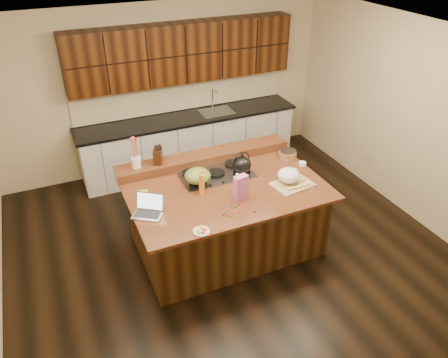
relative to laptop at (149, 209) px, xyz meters
name	(u,v)px	position (x,y,z in m)	size (l,w,h in m)	color
room	(226,156)	(1.01, 0.16, 0.37)	(5.52, 5.02, 2.72)	black
island	(226,216)	(1.01, 0.16, -0.52)	(2.40, 1.60, 0.92)	black
back_ledge	(205,157)	(1.01, 0.86, 0.00)	(2.40, 0.30, 0.12)	black
cooktop	(216,174)	(1.01, 0.46, -0.04)	(0.92, 0.52, 0.05)	gray
back_counter	(187,113)	(1.31, 2.38, 0.00)	(3.70, 0.66, 2.40)	silver
kettle	(242,165)	(1.31, 0.33, 0.09)	(0.24, 0.24, 0.22)	black
green_bowl	(198,176)	(0.71, 0.33, 0.07)	(0.32, 0.32, 0.18)	#5E6C2B
laptop	(149,209)	(0.00, 0.00, 0.00)	(0.41, 0.39, 0.22)	#B7B7BC
oil_bottle	(202,184)	(0.69, 0.13, 0.07)	(0.07, 0.07, 0.27)	orange
vinegar_bottle	(237,187)	(1.05, -0.08, 0.06)	(0.06, 0.06, 0.25)	silver
wooden_tray	(290,177)	(1.76, -0.09, 0.03)	(0.53, 0.42, 0.20)	tan
ramekin_a	(293,171)	(1.95, 0.11, -0.04)	(0.10, 0.10, 0.04)	white
ramekin_b	(302,164)	(2.16, 0.23, -0.04)	(0.10, 0.10, 0.04)	white
ramekin_c	(289,172)	(1.89, 0.12, -0.04)	(0.10, 0.10, 0.04)	white
strainer_bowl	(288,155)	(2.09, 0.49, -0.02)	(0.24, 0.24, 0.09)	#996B3F
kitchen_timer	(312,186)	(1.95, -0.31, -0.03)	(0.08, 0.08, 0.07)	silver
pink_bag	(241,187)	(1.06, -0.15, 0.09)	(0.16, 0.09, 0.31)	#CC60AA
candy_plate	(201,231)	(0.41, -0.55, -0.05)	(0.18, 0.18, 0.01)	white
package_box	(143,197)	(0.00, 0.22, 0.02)	(0.11, 0.08, 0.16)	#D7CC4B
utensil_crock	(136,162)	(0.09, 0.86, 0.13)	(0.12, 0.12, 0.14)	white
knife_block	(158,156)	(0.37, 0.86, 0.16)	(0.10, 0.16, 0.20)	black
gumdrop_0	(263,205)	(1.24, -0.39, -0.05)	(0.02, 0.02, 0.02)	red
gumdrop_1	(236,207)	(0.94, -0.29, -0.05)	(0.02, 0.02, 0.02)	#198C26
gumdrop_2	(223,215)	(0.75, -0.38, -0.05)	(0.02, 0.02, 0.02)	red
gumdrop_3	(232,207)	(0.89, -0.28, -0.05)	(0.02, 0.02, 0.02)	#198C26
gumdrop_4	(227,215)	(0.78, -0.39, -0.05)	(0.02, 0.02, 0.02)	red
gumdrop_5	(231,216)	(0.81, -0.44, -0.05)	(0.02, 0.02, 0.02)	#198C26
gumdrop_6	(239,212)	(0.93, -0.40, -0.05)	(0.02, 0.02, 0.02)	red
gumdrop_7	(225,213)	(0.77, -0.35, -0.05)	(0.02, 0.02, 0.02)	#198C26
gumdrop_8	(239,204)	(1.00, -0.27, -0.05)	(0.02, 0.02, 0.02)	red
gumdrop_9	(256,211)	(1.11, -0.46, -0.05)	(0.02, 0.02, 0.02)	#198C26
gumdrop_10	(254,211)	(1.09, -0.46, -0.05)	(0.02, 0.02, 0.02)	red
gumdrop_11	(232,205)	(0.91, -0.24, -0.05)	(0.02, 0.02, 0.02)	#198C26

